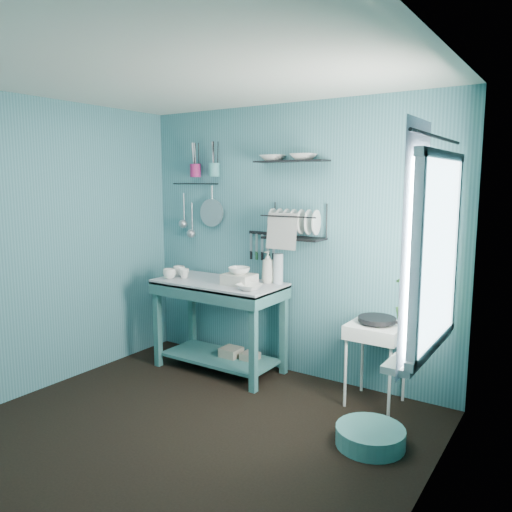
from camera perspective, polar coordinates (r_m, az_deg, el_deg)
The scene contains 35 objects.
floor at distance 3.83m, azimuth -8.12°, elevation -19.64°, with size 3.20×3.20×0.00m, color black.
ceiling at distance 3.45m, azimuth -9.05°, elevation 20.06°, with size 3.20×3.20×0.00m, color silver.
wall_back at distance 4.64m, azimuth 3.91°, elevation 1.66°, with size 3.20×3.20×0.00m, color teal.
wall_left at distance 4.64m, azimuth -23.43°, elevation 0.98°, with size 3.00×3.00×0.00m, color teal.
wall_right at distance 2.65m, azimuth 18.16°, elevation -3.97°, with size 3.00×3.00×0.00m, color teal.
work_counter at distance 4.83m, azimuth -4.21°, elevation -7.96°, with size 1.23×0.61×0.87m, color #2F6462.
mug_left at distance 4.90m, azimuth -9.87°, elevation -2.01°, with size 0.12×0.12×0.10m, color white.
mug_mid at distance 4.91m, azimuth -8.22°, elevation -1.98°, with size 0.10×0.10×0.09m, color white.
mug_right at distance 5.03m, azimuth -8.79°, elevation -1.72°, with size 0.12×0.12×0.10m, color white.
wash_tub at distance 4.55m, azimuth -1.93°, elevation -2.69°, with size 0.28×0.22×0.10m, color beige.
tub_bowl at distance 4.54m, azimuth -1.94°, elevation -1.69°, with size 0.20×0.20×0.06m, color white.
soap_bottle at distance 4.62m, azimuth 1.36°, elevation -1.26°, with size 0.12×0.12×0.30m, color beige.
water_bottle at distance 4.59m, azimuth 2.55°, elevation -1.46°, with size 0.09×0.09×0.28m, color silver.
counter_bowl at distance 4.34m, azimuth -0.77°, elevation -3.56°, with size 0.22×0.22×0.05m, color white.
hotplate_stand at distance 4.25m, azimuth 13.47°, elevation -11.92°, with size 0.42×0.42×0.67m, color white.
frying_pan at distance 4.13m, azimuth 13.65°, elevation -7.04°, with size 0.30×0.30×0.04m, color black.
knife_strip at distance 4.75m, azimuth 0.78°, elevation 2.63°, with size 0.32×0.02×0.03m, color black.
dish_rack at distance 4.45m, azimuth 4.37°, elevation 3.97°, with size 0.55×0.24×0.32m, color black.
upper_shelf at distance 4.49m, azimuth 4.00°, elevation 10.76°, with size 0.70×0.18×0.01m, color black.
shelf_bowl_left at distance 4.59m, azimuth 1.92°, elevation 11.05°, with size 0.21×0.21×0.05m, color white.
shelf_bowl_right at distance 4.44m, azimuth 5.47°, elevation 12.07°, with size 0.22×0.22×0.05m, color white.
utensil_cup_magenta at distance 5.15m, azimuth -6.94°, elevation 9.67°, with size 0.11×0.11×0.13m, color #9C1C59.
utensil_cup_teal at distance 5.00m, azimuth -4.82°, elevation 9.79°, with size 0.11×0.11×0.13m, color teal.
colander at distance 5.07m, azimuth -5.09°, elevation 4.95°, with size 0.28×0.28×0.03m, color #A7A9AF.
ladle_outer at distance 5.32m, azimuth -8.24°, elevation 5.50°, with size 0.01×0.01×0.30m, color #A7A9AF.
ladle_inner at distance 5.25m, azimuth -7.32°, elevation 4.42°, with size 0.01×0.01×0.30m, color #A7A9AF.
hook_rail at distance 5.22m, azimuth -6.97°, elevation 8.19°, with size 0.01×0.01×0.60m, color black.
window_glass at distance 3.06m, azimuth 20.26°, elevation 0.41°, with size 1.10×1.10×0.00m, color white.
windowsill at distance 3.21m, azimuth 18.22°, elevation -9.94°, with size 0.16×0.95×0.04m, color white.
curtain at distance 2.78m, azimuth 17.59°, elevation 0.81°, with size 1.35×1.35×0.00m, color silver.
curtain_rod at distance 3.06m, azimuth 20.07°, elevation 12.63°, with size 0.02×0.02×1.05m, color black.
potted_plant at distance 3.22m, azimuth 17.93°, elevation -5.09°, with size 0.27×0.27×0.48m, color #296026.
storage_tin_large at distance 4.91m, azimuth -2.86°, elevation -11.65°, with size 0.18×0.18×0.22m, color gray.
storage_tin_small at distance 4.83m, azimuth -0.68°, elevation -12.12°, with size 0.15×0.15×0.20m, color gray.
floor_basin at distance 3.73m, azimuth 12.92°, elevation -19.48°, with size 0.47×0.47×0.13m, color teal.
Camera 1 is at (2.27, -2.51, 1.81)m, focal length 35.00 mm.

